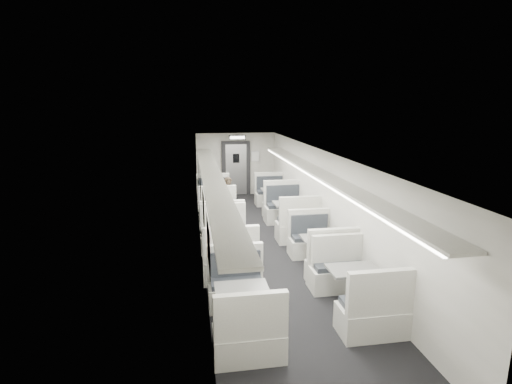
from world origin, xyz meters
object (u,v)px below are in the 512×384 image
object	(u,v)px
booth_right_c	(320,252)
exit_sign	(237,137)
booth_left_b	(220,222)
booth_right_b	(291,216)
passenger	(229,200)
vestibule_door	(236,169)
booth_left_c	(227,247)
booth_right_a	(275,200)
booth_left_a	(215,204)
booth_left_d	(242,308)
booth_right_d	(353,288)

from	to	relation	value
booth_right_c	exit_sign	xyz separation A→B (m)	(-1.00, 6.79, 1.92)
booth_left_b	booth_right_b	xyz separation A→B (m)	(2.00, 0.18, 0.02)
booth_right_b	passenger	world-z (taller)	passenger
vestibule_door	booth_left_c	bearing A→B (deg)	-98.46
booth_right_c	vestibule_door	world-z (taller)	vestibule_door
booth_left_b	exit_sign	world-z (taller)	exit_sign
booth_left_c	booth_right_a	xyz separation A→B (m)	(2.00, 4.23, -0.03)
booth_right_a	booth_left_c	bearing A→B (deg)	-115.31
booth_left_a	booth_right_b	distance (m)	2.70
booth_left_a	booth_left_c	xyz separation A→B (m)	(0.00, -3.89, 0.00)
booth_left_c	booth_left_d	size ratio (longest dim) A/B	1.10
booth_left_b	booth_right_d	distance (m)	4.68
booth_right_a	passenger	size ratio (longest dim) A/B	1.51
booth_left_b	booth_right_c	distance (m)	3.16
booth_left_c	booth_left_b	bearing A→B (deg)	90.00
booth_left_d	exit_sign	world-z (taller)	exit_sign
booth_left_b	booth_right_d	bearing A→B (deg)	-64.73
booth_left_d	booth_right_d	world-z (taller)	booth_right_d
booth_right_c	vestibule_door	size ratio (longest dim) A/B	0.97
booth_right_b	booth_right_c	distance (m)	2.63
passenger	booth_right_c	bearing A→B (deg)	-60.85
booth_right_a	vestibule_door	world-z (taller)	vestibule_door
booth_left_b	booth_right_a	xyz separation A→B (m)	(2.00, 2.34, -0.02)
exit_sign	booth_right_b	bearing A→B (deg)	-76.49
exit_sign	booth_right_a	bearing A→B (deg)	-63.47
booth_right_a	booth_right_d	world-z (taller)	booth_right_d
booth_right_d	vestibule_door	world-z (taller)	vestibule_door
booth_left_b	booth_right_c	world-z (taller)	booth_left_b
vestibule_door	booth_right_a	bearing A→B (deg)	-68.12
booth_left_c	booth_left_d	bearing A→B (deg)	-90.00
booth_left_b	passenger	size ratio (longest dim) A/B	1.58
booth_left_b	booth_left_c	xyz separation A→B (m)	(0.00, -1.89, 0.01)
booth_left_a	booth_left_c	world-z (taller)	booth_left_c
booth_left_d	booth_right_a	distance (m)	7.18
passenger	booth_left_d	bearing A→B (deg)	-88.70
passenger	exit_sign	xyz separation A→B (m)	(0.65, 3.15, 1.58)
booth_left_a	booth_right_b	world-z (taller)	booth_right_b
booth_right_c	vestibule_door	bearing A→B (deg)	97.82
booth_left_d	booth_right_c	world-z (taller)	booth_left_d
booth_left_d	booth_right_c	xyz separation A→B (m)	(2.00, 2.11, -0.00)
booth_left_b	passenger	bearing A→B (deg)	73.52
booth_left_a	exit_sign	xyz separation A→B (m)	(1.00, 2.34, 1.88)
booth_left_c	booth_right_a	world-z (taller)	booth_left_c
booth_right_a	passenger	distance (m)	2.03
passenger	vestibule_door	world-z (taller)	vestibule_door
booth_right_d	passenger	world-z (taller)	passenger
booth_right_a	booth_right_c	distance (m)	4.79
booth_right_c	exit_sign	distance (m)	7.13
booth_right_a	booth_left_b	bearing A→B (deg)	-130.56
booth_left_c	vestibule_door	world-z (taller)	vestibule_door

